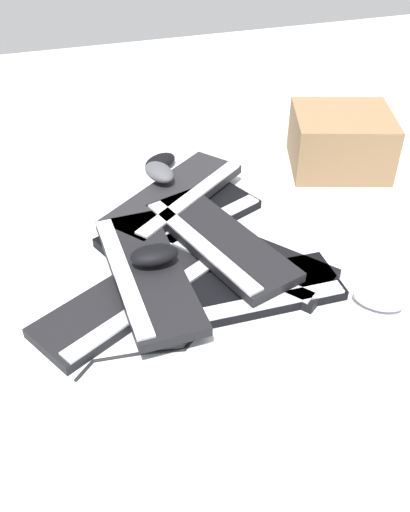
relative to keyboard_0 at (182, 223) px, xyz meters
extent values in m
plane|color=silver|center=(-0.10, -0.08, -0.01)|extent=(3.20, 3.20, 0.00)
cube|color=black|center=(0.00, 0.00, 0.00)|extent=(0.31, 0.46, 0.02)
cube|color=silver|center=(-0.05, -0.02, 0.01)|extent=(0.20, 0.40, 0.01)
cube|color=black|center=(-0.24, 0.19, 0.00)|extent=(0.35, 0.46, 0.02)
cube|color=#B2B5BA|center=(-0.29, 0.16, 0.01)|extent=(0.24, 0.38, 0.01)
cube|color=black|center=(-0.30, -0.06, 0.00)|extent=(0.16, 0.44, 0.02)
cube|color=silver|center=(-0.36, -0.06, 0.01)|extent=(0.04, 0.42, 0.01)
cube|color=black|center=(-0.18, -0.10, 0.00)|extent=(0.44, 0.39, 0.02)
cube|color=#B2B5BA|center=(-0.21, -0.06, 0.01)|extent=(0.35, 0.28, 0.01)
cube|color=#232326|center=(0.09, -0.01, 0.03)|extent=(0.39, 0.44, 0.02)
cube|color=silver|center=(0.05, -0.04, 0.04)|extent=(0.29, 0.35, 0.01)
cube|color=black|center=(-0.20, 0.14, 0.03)|extent=(0.44, 0.16, 0.02)
cube|color=silver|center=(-0.21, 0.19, 0.04)|extent=(0.42, 0.05, 0.01)
cube|color=black|center=(-0.14, -0.06, 0.03)|extent=(0.46, 0.28, 0.02)
cube|color=silver|center=(-0.16, 0.00, 0.04)|extent=(0.41, 0.16, 0.01)
ellipsoid|color=black|center=(0.32, -0.02, 0.01)|extent=(0.11, 0.13, 0.04)
ellipsoid|color=silver|center=(-0.41, -0.33, 0.01)|extent=(0.12, 0.13, 0.04)
ellipsoid|color=#4C4C51|center=(0.16, 0.02, 0.07)|extent=(0.12, 0.09, 0.04)
ellipsoid|color=black|center=(-0.19, 0.12, 0.07)|extent=(0.07, 0.11, 0.04)
cylinder|color=black|center=(0.08, -0.14, -0.01)|extent=(0.01, 0.06, 0.01)
cylinder|color=black|center=(0.03, -0.08, -0.01)|extent=(0.11, 0.06, 0.01)
cylinder|color=black|center=(-0.07, -0.04, -0.01)|extent=(0.10, 0.05, 0.01)
cylinder|color=black|center=(-0.17, 0.02, -0.01)|extent=(0.10, 0.07, 0.01)
cylinder|color=black|center=(-0.27, 0.06, -0.01)|extent=(0.11, 0.02, 0.01)
cylinder|color=black|center=(-0.35, 0.07, -0.01)|extent=(0.05, 0.01, 0.01)
cylinder|color=black|center=(-0.39, 0.09, -0.01)|extent=(0.05, 0.05, 0.01)
cylinder|color=black|center=(-0.41, 0.15, -0.01)|extent=(0.02, 0.08, 0.01)
cylinder|color=black|center=(-0.39, 0.24, -0.01)|extent=(0.02, 0.10, 0.01)
cylinder|color=black|center=(-0.41, 0.31, -0.01)|extent=(0.04, 0.04, 0.01)
sphere|color=black|center=(0.08, -0.17, -0.01)|extent=(0.01, 0.01, 0.01)
sphere|color=black|center=(0.08, -0.11, -0.01)|extent=(0.01, 0.01, 0.01)
sphere|color=black|center=(-0.02, -0.06, -0.01)|extent=(0.01, 0.01, 0.01)
sphere|color=black|center=(-0.12, -0.02, -0.01)|extent=(0.01, 0.01, 0.01)
sphere|color=black|center=(-0.21, 0.05, -0.01)|extent=(0.01, 0.01, 0.01)
sphere|color=black|center=(-0.32, 0.07, -0.01)|extent=(0.01, 0.01, 0.01)
sphere|color=black|center=(-0.37, 0.07, -0.01)|extent=(0.01, 0.01, 0.01)
sphere|color=black|center=(-0.41, 0.11, -0.01)|extent=(0.01, 0.01, 0.01)
sphere|color=black|center=(-0.40, 0.19, -0.01)|extent=(0.01, 0.01, 0.01)
sphere|color=black|center=(-0.39, 0.29, -0.01)|extent=(0.01, 0.01, 0.01)
sphere|color=black|center=(-0.43, 0.33, -0.01)|extent=(0.01, 0.01, 0.01)
cube|color=olive|center=(0.17, -0.54, 0.07)|extent=(0.33, 0.34, 0.17)
camera|label=1|loc=(-1.17, 0.31, 0.85)|focal=40.00mm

